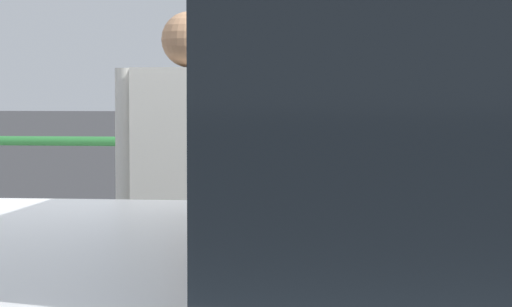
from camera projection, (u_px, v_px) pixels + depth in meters
The scene contains 3 objects.
parking_meter at pixel (323, 154), 4.18m from camera, with size 0.15×0.16×1.53m.
pedestrian_at_meter at pixel (190, 193), 4.31m from camera, with size 0.62×0.51×1.60m.
background_railing at pixel (313, 184), 6.92m from camera, with size 24.06×0.06×1.01m.
Camera 1 is at (0.57, -3.87, 1.43)m, focal length 78.89 mm.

